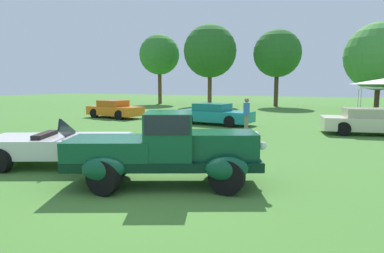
% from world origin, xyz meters
% --- Properties ---
extents(ground_plane, '(120.00, 120.00, 0.00)m').
position_xyz_m(ground_plane, '(0.00, 0.00, 0.00)').
color(ground_plane, '#42752D').
extents(feature_pickup_truck, '(4.56, 3.11, 1.70)m').
position_xyz_m(feature_pickup_truck, '(0.01, 0.48, 0.87)').
color(feature_pickup_truck, black).
rests_on(feature_pickup_truck, ground_plane).
extents(neighbor_convertible, '(4.44, 3.22, 1.40)m').
position_xyz_m(neighbor_convertible, '(-3.58, 0.95, 0.58)').
color(neighbor_convertible, silver).
rests_on(neighbor_convertible, ground_plane).
extents(show_car_orange, '(4.23, 2.30, 1.22)m').
position_xyz_m(show_car_orange, '(-10.53, 12.69, 0.60)').
color(show_car_orange, orange).
rests_on(show_car_orange, ground_plane).
extents(show_car_teal, '(4.56, 2.26, 1.22)m').
position_xyz_m(show_car_teal, '(-2.88, 11.90, 0.60)').
color(show_car_teal, teal).
rests_on(show_car_teal, ground_plane).
extents(show_car_cream, '(4.36, 2.37, 1.22)m').
position_xyz_m(show_car_cream, '(5.01, 11.10, 0.60)').
color(show_car_cream, beige).
rests_on(show_car_cream, ground_plane).
extents(spectator_near_truck, '(0.27, 0.42, 1.69)m').
position_xyz_m(spectator_near_truck, '(-0.28, 9.17, 0.91)').
color(spectator_near_truck, '#7F7056').
rests_on(spectator_near_truck, ground_plane).
extents(canopy_tent_left_field, '(3.06, 3.06, 2.71)m').
position_xyz_m(canopy_tent_left_field, '(6.43, 18.87, 2.42)').
color(canopy_tent_left_field, '#B7B7BC').
rests_on(canopy_tent_left_field, ground_plane).
extents(treeline_far_left, '(4.72, 4.72, 8.17)m').
position_xyz_m(treeline_far_left, '(-15.77, 28.70, 5.78)').
color(treeline_far_left, brown).
rests_on(treeline_far_left, ground_plane).
extents(treeline_mid_left, '(5.70, 5.70, 8.74)m').
position_xyz_m(treeline_mid_left, '(-9.14, 27.96, 5.87)').
color(treeline_mid_left, brown).
rests_on(treeline_mid_left, ground_plane).
extents(treeline_center, '(4.95, 4.95, 8.00)m').
position_xyz_m(treeline_center, '(-2.23, 29.50, 5.50)').
color(treeline_center, '#47331E').
rests_on(treeline_center, ground_plane).
extents(treeline_mid_right, '(6.14, 6.14, 7.90)m').
position_xyz_m(treeline_mid_right, '(7.05, 28.41, 4.83)').
color(treeline_mid_right, '#47331E').
rests_on(treeline_mid_right, ground_plane).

